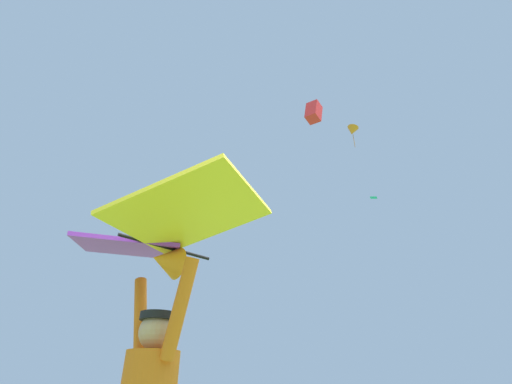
% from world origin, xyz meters
% --- Properties ---
extents(held_stunt_kite, '(1.96, 1.22, 0.42)m').
position_xyz_m(held_stunt_kite, '(-0.21, -0.35, 2.13)').
color(held_stunt_kite, black).
extents(distant_kite_teal_far_center, '(0.71, 0.71, 0.20)m').
position_xyz_m(distant_kite_teal_far_center, '(-4.49, 23.16, 14.27)').
color(distant_kite_teal_far_center, '#19B2AD').
extents(distant_kite_red_mid_left, '(0.81, 0.86, 1.25)m').
position_xyz_m(distant_kite_red_mid_left, '(-4.08, 12.07, 14.56)').
color(distant_kite_red_mid_left, red).
extents(distant_kite_orange_overhead_distant, '(1.16, 1.08, 1.93)m').
position_xyz_m(distant_kite_orange_overhead_distant, '(-3.99, 18.62, 17.59)').
color(distant_kite_orange_overhead_distant, orange).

